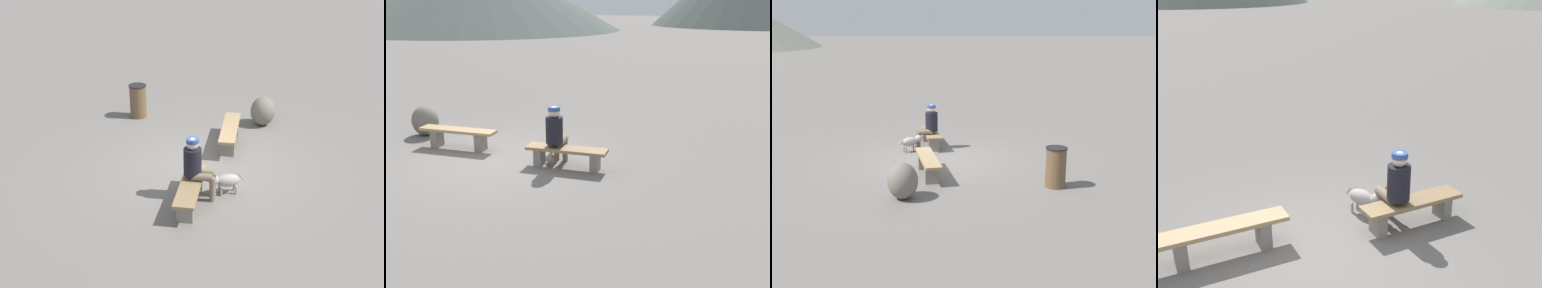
% 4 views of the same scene
% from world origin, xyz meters
% --- Properties ---
extents(ground, '(210.00, 210.00, 0.06)m').
position_xyz_m(ground, '(0.00, 0.00, -0.03)').
color(ground, slate).
extents(bench_left, '(1.83, 0.72, 0.46)m').
position_xyz_m(bench_left, '(-1.26, 0.17, 0.32)').
color(bench_left, gray).
rests_on(bench_left, ground).
extents(bench_right, '(1.67, 0.71, 0.42)m').
position_xyz_m(bench_right, '(1.51, 0.25, 0.30)').
color(bench_right, gray).
rests_on(bench_right, ground).
extents(seated_person, '(0.42, 0.63, 1.25)m').
position_xyz_m(seated_person, '(1.25, 0.27, 0.72)').
color(seated_person, black).
rests_on(seated_person, ground).
extents(dog, '(0.51, 0.63, 0.44)m').
position_xyz_m(dog, '(0.93, 0.74, 0.29)').
color(dog, gray).
rests_on(dog, ground).
extents(trash_bin, '(0.46, 0.46, 0.88)m').
position_xyz_m(trash_bin, '(-2.08, -2.62, 0.44)').
color(trash_bin, brown).
rests_on(trash_bin, ground).
extents(boulder, '(0.68, 0.62, 0.74)m').
position_xyz_m(boulder, '(-2.73, 0.61, 0.37)').
color(boulder, '#6B665B').
rests_on(boulder, ground).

